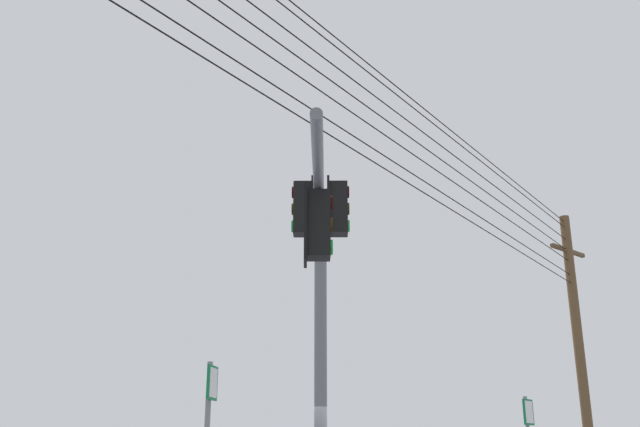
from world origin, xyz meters
TOP-DOWN VIEW (x-y plane):
  - signal_mast_assembly at (-1.23, 0.53)m, footprint 4.69×1.98m
  - utility_pole_wooden at (13.15, -3.23)m, footprint 1.73×1.06m
  - overhead_wire_span at (-1.90, 1.15)m, footprint 30.12×8.79m

SIDE VIEW (x-z plane):
  - signal_mast_assembly at x=-1.23m, z-range 1.32..7.54m
  - utility_pole_wooden at x=13.15m, z-range 0.10..9.64m
  - overhead_wire_span at x=-1.90m, z-range 7.07..9.40m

